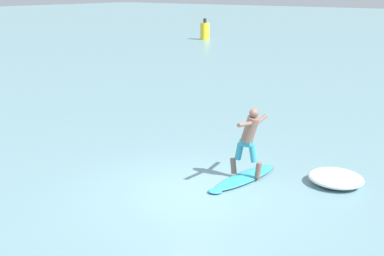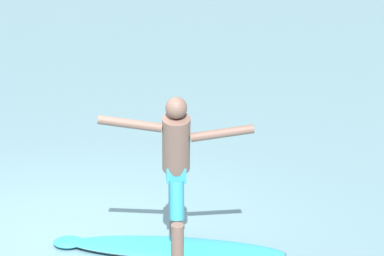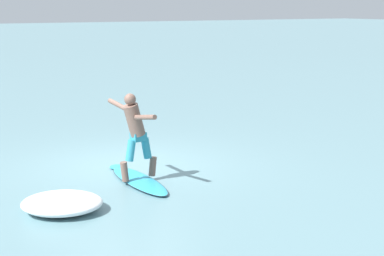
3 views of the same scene
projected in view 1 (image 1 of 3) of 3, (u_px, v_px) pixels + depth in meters
ground_plane at (198, 191)px, 11.84m from camera, size 200.00×200.00×0.00m
surfboard at (244, 178)px, 12.55m from camera, size 2.48×0.68×0.22m
surfer at (249, 137)px, 12.30m from camera, size 1.55×0.82×1.64m
channel_marker_buoy at (205, 31)px, 44.89m from camera, size 0.76×0.76×1.75m
wave_foam_at_tail at (336, 178)px, 12.21m from camera, size 1.69×1.74×0.29m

